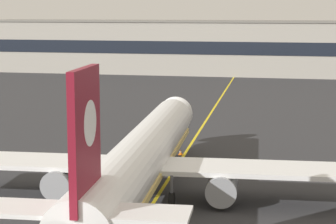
{
  "coord_description": "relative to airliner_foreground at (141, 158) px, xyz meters",
  "views": [
    {
      "loc": [
        11.73,
        -34.22,
        14.57
      ],
      "look_at": [
        1.76,
        12.73,
        6.91
      ],
      "focal_mm": 69.26,
      "sensor_mm": 36.0,
      "label": 1
    }
  ],
  "objects": [
    {
      "name": "safety_cone_by_nose_gear",
      "position": [
        -0.06,
        16.3,
        -3.11
      ],
      "size": [
        0.44,
        0.44,
        0.55
      ],
      "color": "orange",
      "rests_on": "ground"
    },
    {
      "name": "terminal_building",
      "position": [
        9.77,
        98.14,
        2.65
      ],
      "size": [
        140.09,
        12.4,
        12.02
      ],
      "color": "#9E998E",
      "rests_on": "ground"
    },
    {
      "name": "taxiway_centreline",
      "position": [
        0.24,
        17.75,
        -3.37
      ],
      "size": [
        8.07,
        179.85,
        0.01
      ],
      "primitive_type": "cube",
      "rotation": [
        0.0,
        0.0,
        0.04
      ],
      "color": "yellow",
      "rests_on": "ground"
    },
    {
      "name": "airliner_foreground",
      "position": [
        0.0,
        0.0,
        0.0
      ],
      "size": [
        32.26,
        41.52,
        11.65
      ],
      "color": "white",
      "rests_on": "ground"
    }
  ]
}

